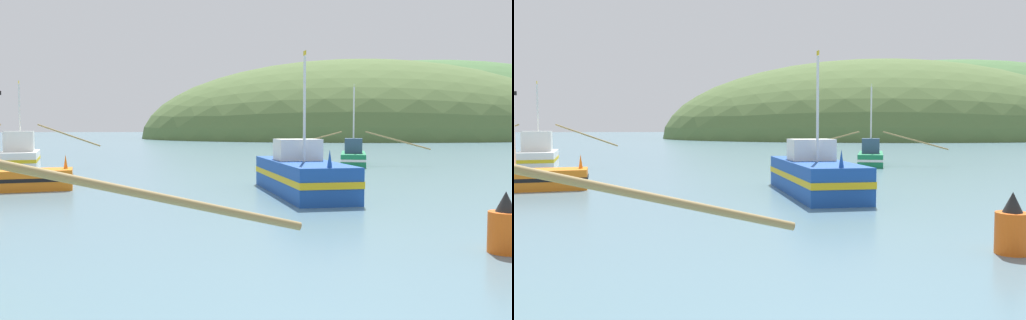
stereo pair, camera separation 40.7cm
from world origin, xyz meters
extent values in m
ellipsoid|color=#516B38|center=(38.74, 144.16, 0.00)|extent=(116.49, 93.20, 41.34)
ellipsoid|color=#47703D|center=(86.48, 201.08, 0.00)|extent=(160.75, 128.60, 55.93)
cube|color=#19479E|center=(-5.05, 27.67, 0.75)|extent=(2.89, 8.81, 1.49)
cube|color=gold|center=(-5.05, 27.67, 0.82)|extent=(2.92, 8.89, 0.27)
cone|color=#19479E|center=(-4.90, 23.66, 1.84)|extent=(0.21, 0.21, 0.70)
cube|color=silver|center=(-5.07, 28.38, 1.98)|extent=(2.05, 1.78, 0.99)
cylinder|color=silver|center=(-5.03, 27.22, 3.84)|extent=(0.12, 0.12, 4.70)
cube|color=gold|center=(-5.03, 27.22, 6.31)|extent=(0.04, 0.36, 0.20)
cylinder|color=#997F4C|center=(-11.70, 10.95, 2.34)|extent=(5.53, 0.95, 1.50)
cube|color=#197A47|center=(3.27, 44.76, 0.49)|extent=(4.05, 7.34, 0.98)
cube|color=white|center=(3.27, 44.76, 0.54)|extent=(4.09, 7.41, 0.18)
cone|color=#197A47|center=(4.32, 47.86, 1.33)|extent=(0.25, 0.25, 0.70)
cube|color=#334C6B|center=(2.97, 43.88, 1.56)|extent=(1.75, 1.85, 1.15)
cylinder|color=silver|center=(3.30, 44.87, 3.59)|extent=(0.12, 0.12, 5.21)
cube|color=white|center=(3.30, 44.87, 6.32)|extent=(0.14, 0.35, 0.20)
cylinder|color=#997F4C|center=(0.03, 45.86, 1.96)|extent=(4.79, 1.73, 1.47)
cylinder|color=#997F4C|center=(6.50, 43.65, 1.96)|extent=(4.79, 1.73, 1.47)
cone|color=orange|center=(-16.11, 31.30, 1.33)|extent=(0.23, 0.23, 0.70)
cylinder|color=silver|center=(-19.05, 30.78, 2.76)|extent=(0.12, 0.12, 3.54)
cube|color=white|center=(-21.79, 44.17, 0.65)|extent=(3.55, 6.48, 1.30)
cube|color=gold|center=(-21.79, 44.17, 0.71)|extent=(3.58, 6.55, 0.23)
cone|color=white|center=(-22.34, 46.94, 1.65)|extent=(0.23, 0.23, 0.70)
cube|color=silver|center=(-21.65, 43.44, 2.01)|extent=(2.23, 2.05, 1.43)
cylinder|color=silver|center=(-21.87, 44.58, 3.71)|extent=(0.12, 0.12, 4.83)
cube|color=gold|center=(-21.87, 44.58, 6.24)|extent=(0.10, 0.36, 0.20)
cylinder|color=#997F4C|center=(-18.48, 44.83, 2.40)|extent=(4.32, 0.96, 1.72)
cylinder|color=#E55914|center=(-2.83, 15.74, 0.50)|extent=(0.80, 0.80, 1.01)
cone|color=black|center=(-2.83, 15.74, 1.26)|extent=(0.48, 0.48, 0.50)
camera|label=1|loc=(-10.69, 4.02, 3.07)|focal=37.35mm
camera|label=2|loc=(-10.28, 3.96, 3.07)|focal=37.35mm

